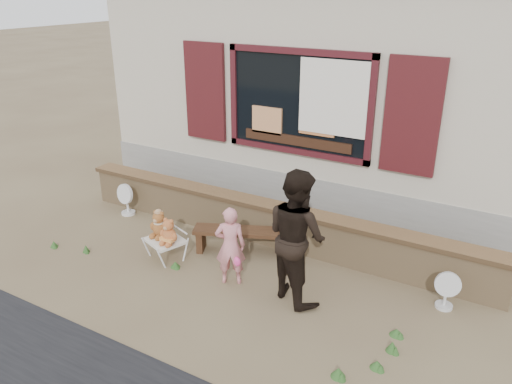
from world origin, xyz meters
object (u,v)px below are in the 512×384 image
Objects in this scene: bench at (244,236)px; teddy_bear_right at (169,231)px; teddy_bear_left at (159,223)px; adult at (296,236)px; child at (230,246)px; folding_chair at (165,241)px.

teddy_bear_right is at bearing -157.70° from bench.
adult is (2.21, 0.03, 0.35)m from teddy_bear_left.
child is at bearing 20.14° from teddy_bear_right.
bench is 3.60× the size of teddy_bear_left.
child is (1.31, -0.10, 0.03)m from teddy_bear_left.
folding_chair is 1.54× the size of teddy_bear_left.
teddy_bear_left is 2.24m from adult.
teddy_bear_left reaches higher than bench.
folding_chair is at bearing -0.00° from teddy_bear_left.
teddy_bear_left is (-0.13, 0.05, 0.24)m from folding_chair.
child is (0.27, -0.79, 0.28)m from bench.
teddy_bear_right is at bearing 0.00° from folding_chair.
adult is at bearing 24.33° from teddy_bear_right.
folding_chair is 1.21m from child.
child reaches higher than folding_chair.
folding_chair is 2.17m from adult.
teddy_bear_left is at bearing 28.34° from adult.
teddy_bear_left is (-1.04, -0.69, 0.25)m from bench.
bench is 1.47m from adult.
teddy_bear_left is 0.28m from teddy_bear_right.
teddy_bear_left is 0.37× the size of child.
child reaches higher than bench.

